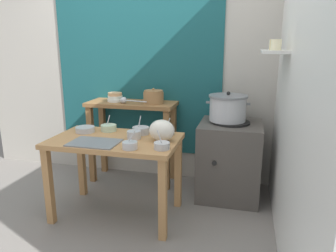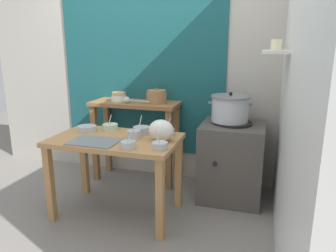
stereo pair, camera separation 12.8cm
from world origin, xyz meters
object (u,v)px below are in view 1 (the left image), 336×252
object	(u,v)px
stove_block	(229,160)
serving_tray	(94,143)
prep_bowl_5	(130,145)
prep_bowl_1	(166,131)
back_shelf_table	(132,122)
clay_pot	(153,97)
prep_table	(115,151)
bowl_stack_enamel	(115,97)
plastic_bag	(162,130)
prep_bowl_6	(162,145)
ladle	(125,100)
prep_bowl_0	(141,130)
prep_bowl_2	(109,128)
steamer_pot	(228,108)
prep_bowl_3	(85,129)
prep_bowl_4	(134,134)

from	to	relation	value
stove_block	serving_tray	xyz separation A→B (m)	(-1.06, -0.80, 0.34)
prep_bowl_5	prep_bowl_1	bearing A→B (deg)	69.75
back_shelf_table	clay_pot	distance (m)	0.38
serving_tray	prep_table	bearing A→B (deg)	57.39
back_shelf_table	prep_bowl_1	size ratio (longest dim) A/B	6.18
serving_tray	bowl_stack_enamel	bearing A→B (deg)	102.36
bowl_stack_enamel	plastic_bag	bearing A→B (deg)	-45.13
prep_bowl_6	clay_pot	bearing A→B (deg)	110.13
clay_pot	ladle	xyz separation A→B (m)	(-0.29, -0.10, -0.03)
prep_bowl_0	prep_bowl_5	xyz separation A→B (m)	(0.05, -0.42, -0.00)
ladle	prep_bowl_2	world-z (taller)	ladle
prep_table	prep_bowl_0	distance (m)	0.29
steamer_pot	prep_bowl_0	world-z (taller)	steamer_pot
bowl_stack_enamel	serving_tray	distance (m)	0.97
bowl_stack_enamel	prep_bowl_0	xyz separation A→B (m)	(0.48, -0.57, -0.19)
prep_bowl_1	prep_bowl_3	xyz separation A→B (m)	(-0.74, -0.10, -0.00)
serving_tray	prep_bowl_4	bearing A→B (deg)	37.15
prep_bowl_1	prep_bowl_3	size ratio (longest dim) A/B	0.89
serving_tray	prep_bowl_3	size ratio (longest dim) A/B	2.30
prep_bowl_2	prep_bowl_3	distance (m)	0.21
clay_pot	prep_bowl_5	distance (m)	1.02
back_shelf_table	prep_bowl_6	size ratio (longest dim) A/B	6.29
stove_block	prep_bowl_0	bearing A→B (deg)	-150.42
bowl_stack_enamel	prep_bowl_3	world-z (taller)	bowl_stack_enamel
prep_bowl_2	prep_bowl_3	size ratio (longest dim) A/B	0.84
prep_bowl_0	prep_bowl_4	world-z (taller)	prep_bowl_0
steamer_pot	ladle	bearing A→B (deg)	179.35
stove_block	prep_bowl_4	bearing A→B (deg)	-143.03
serving_tray	prep_bowl_3	bearing A→B (deg)	129.11
steamer_pot	bowl_stack_enamel	size ratio (longest dim) A/B	2.49
bowl_stack_enamel	prep_bowl_5	xyz separation A→B (m)	(0.54, -0.99, -0.19)
prep_bowl_1	prep_bowl_3	distance (m)	0.75
prep_bowl_5	ladle	bearing A→B (deg)	113.55
serving_tray	prep_bowl_6	distance (m)	0.58
stove_block	steamer_pot	world-z (taller)	steamer_pot
plastic_bag	prep_bowl_0	bearing A→B (deg)	146.44
stove_block	prep_bowl_6	world-z (taller)	prep_bowl_6
prep_bowl_0	back_shelf_table	bearing A→B (deg)	117.37
prep_bowl_0	prep_bowl_3	size ratio (longest dim) A/B	0.93
serving_tray	prep_bowl_5	xyz separation A→B (m)	(0.34, -0.07, 0.03)
ladle	prep_bowl_5	xyz separation A→B (m)	(0.39, -0.90, -0.18)
prep_bowl_2	plastic_bag	bearing A→B (deg)	-18.23
ladle	plastic_bag	bearing A→B (deg)	-47.71
back_shelf_table	plastic_bag	size ratio (longest dim) A/B	4.46
prep_table	stove_block	world-z (taller)	stove_block
ladle	prep_bowl_0	bearing A→B (deg)	-54.69
back_shelf_table	prep_bowl_0	xyz separation A→B (m)	(0.30, -0.57, 0.08)
steamer_pot	prep_bowl_0	distance (m)	0.88
back_shelf_table	steamer_pot	distance (m)	1.06
prep_bowl_5	serving_tray	bearing A→B (deg)	168.99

